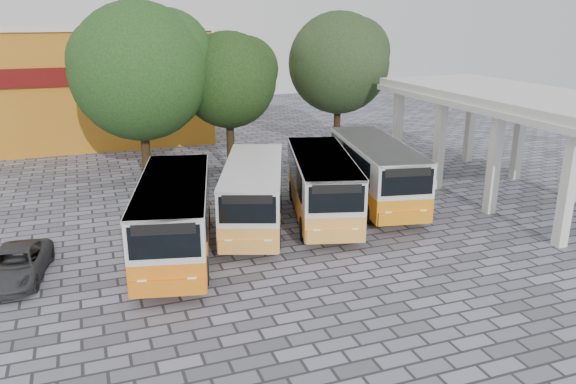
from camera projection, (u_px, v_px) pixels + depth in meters
name	position (u px, v px, depth m)	size (l,w,h in m)	color
ground	(359.00, 249.00, 22.64)	(90.00, 90.00, 0.00)	#53535D
terminal_shelter	(514.00, 101.00, 28.19)	(6.80, 15.80, 5.40)	silver
shophouse_block	(64.00, 85.00, 41.04)	(20.40, 10.40, 8.30)	#B56C16
bus_far_left	(175.00, 213.00, 21.57)	(4.37, 8.82, 3.02)	orange
bus_centre_left	(254.00, 191.00, 24.62)	(4.97, 8.48, 2.86)	#EFA242
bus_centre_right	(322.00, 182.00, 25.70)	(4.58, 8.68, 2.96)	#F8A240
bus_far_right	(376.00, 169.00, 27.72)	(4.12, 8.89, 3.07)	orange
tree_left	(141.00, 67.00, 30.30)	(7.85, 7.48, 9.84)	#3A2814
tree_middle	(229.00, 77.00, 32.29)	(5.81, 5.53, 8.21)	#332615
tree_right	(340.00, 59.00, 37.10)	(7.01, 6.68, 9.33)	#362411
parked_car	(16.00, 265.00, 19.89)	(1.87, 4.05, 1.13)	#333337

